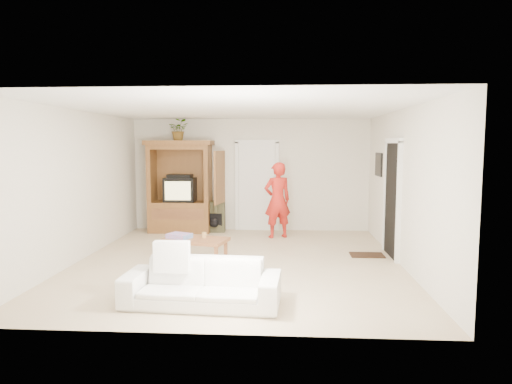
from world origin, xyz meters
TOP-DOWN VIEW (x-y plane):
  - floor at (0.00, 0.00)m, footprint 6.00×6.00m
  - ceiling at (0.00, 0.00)m, footprint 6.00×6.00m
  - wall_back at (0.00, 3.00)m, footprint 5.50×0.00m
  - wall_front at (0.00, -3.00)m, footprint 5.50×0.00m
  - wall_left at (-2.75, 0.00)m, footprint 0.00×6.00m
  - wall_right at (2.75, 0.00)m, footprint 0.00×6.00m
  - armoire at (-1.58, 2.66)m, footprint 1.82×1.14m
  - door_back at (0.15, 2.97)m, footprint 0.85×0.05m
  - doorway_right at (2.73, 0.60)m, footprint 0.05×0.90m
  - framed_picture at (2.73, 1.90)m, footprint 0.03×0.60m
  - doormat at (2.30, 0.60)m, footprint 0.60×0.40m
  - plant at (-1.60, 2.63)m, footprint 0.46×0.41m
  - man at (0.64, 2.13)m, footprint 0.70×0.58m
  - sofa at (-0.23, -2.12)m, footprint 1.99×0.87m
  - coffee_table at (-0.73, -0.01)m, footprint 1.19×0.82m
  - towel at (-1.01, -0.01)m, footprint 0.46×0.41m
  - candle at (-0.59, 0.04)m, footprint 0.08×0.08m
  - backpack_black at (-0.80, 2.63)m, footprint 0.36×0.22m
  - backpack_olive at (-0.76, 2.67)m, footprint 0.39×0.29m

SIDE VIEW (x-z plane):
  - floor at x=0.00m, z-range 0.00..0.00m
  - doormat at x=2.30m, z-range 0.00..0.02m
  - backpack_black at x=-0.80m, z-range 0.00..0.45m
  - sofa at x=-0.23m, z-range 0.00..0.57m
  - coffee_table at x=-0.73m, z-range 0.15..0.55m
  - backpack_olive at x=-0.76m, z-range 0.00..0.71m
  - towel at x=-1.01m, z-range 0.40..0.48m
  - candle at x=-0.59m, z-range 0.40..0.50m
  - man at x=0.64m, z-range 0.00..1.63m
  - armoire at x=-1.58m, z-range -0.14..1.96m
  - door_back at x=0.15m, z-range 0.00..2.04m
  - doorway_right at x=2.73m, z-range 0.00..2.04m
  - wall_back at x=0.00m, z-range -1.45..4.05m
  - wall_front at x=0.00m, z-range -1.45..4.05m
  - wall_left at x=-2.75m, z-range -1.70..4.30m
  - wall_right at x=2.75m, z-range -1.70..4.30m
  - framed_picture at x=2.73m, z-range 1.36..1.84m
  - plant at x=-1.60m, z-range 2.10..2.58m
  - ceiling at x=0.00m, z-range 2.60..2.60m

